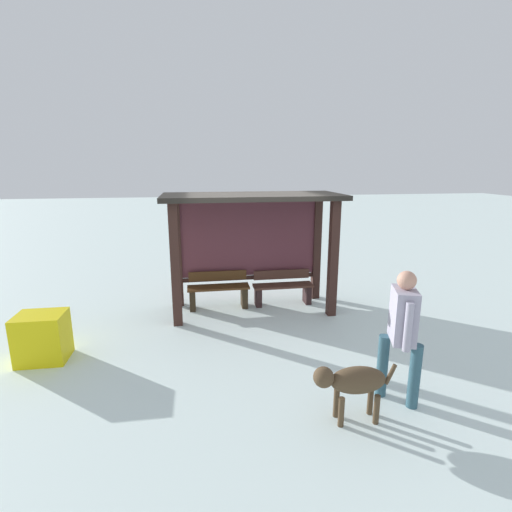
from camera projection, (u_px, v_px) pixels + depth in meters
ground_plane at (253, 310)px, 7.92m from camera, size 60.00×60.00×0.00m
bus_shelter at (251, 225)px, 7.68m from camera, size 3.48×1.51×2.39m
bench_left_inside at (218, 291)px, 7.96m from camera, size 1.28×0.38×0.76m
bench_center_inside at (283, 288)px, 8.18m from camera, size 1.28×0.36×0.72m
person_walking at (402, 327)px, 4.63m from camera, size 0.44×0.63×1.72m
dog at (352, 382)px, 4.37m from camera, size 0.99×0.32×0.71m
grit_bin at (42, 337)px, 5.79m from camera, size 0.71×0.57×0.75m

